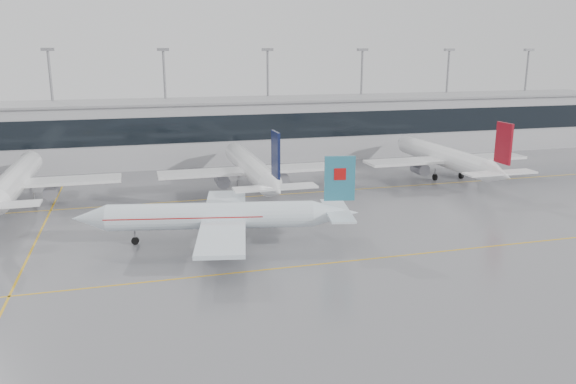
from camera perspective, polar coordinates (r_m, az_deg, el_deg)
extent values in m
plane|color=slate|center=(59.96, 3.10, -7.34)|extent=(320.00, 320.00, 0.00)
cube|color=gold|center=(59.95, 3.10, -7.34)|extent=(120.00, 0.25, 0.01)
cube|color=gold|center=(87.55, -3.16, -0.41)|extent=(120.00, 0.25, 0.01)
cube|color=gold|center=(72.27, -24.36, -4.84)|extent=(0.25, 60.00, 0.01)
cube|color=#A7A7AB|center=(117.32, -6.59, 6.20)|extent=(180.00, 15.00, 12.00)
cube|color=black|center=(109.74, -5.99, 6.47)|extent=(180.00, 0.20, 5.00)
cube|color=gray|center=(116.65, -6.68, 9.22)|extent=(182.00, 16.00, 0.40)
cylinder|color=gray|center=(122.25, -22.73, 7.89)|extent=(0.50, 0.50, 22.00)
cube|color=gray|center=(121.76, -23.25, 13.17)|extent=(2.40, 1.00, 0.60)
cylinder|color=gray|center=(121.53, -12.30, 8.62)|extent=(0.50, 0.50, 22.00)
cube|color=gray|center=(121.04, -12.59, 13.95)|extent=(2.40, 1.00, 0.60)
cylinder|color=gray|center=(124.75, -2.05, 9.06)|extent=(0.50, 0.50, 22.00)
cube|color=gray|center=(124.28, -2.10, 14.26)|extent=(2.40, 1.00, 0.60)
cylinder|color=gray|center=(131.62, 7.43, 9.22)|extent=(0.50, 0.50, 22.00)
cube|color=gray|center=(131.17, 7.59, 14.14)|extent=(2.40, 1.00, 0.60)
cylinder|color=gray|center=(141.61, 15.77, 9.15)|extent=(0.50, 0.50, 22.00)
cube|color=gray|center=(141.19, 16.08, 13.71)|extent=(2.40, 1.00, 0.60)
cylinder|color=gray|center=(154.11, 22.88, 8.94)|extent=(0.50, 0.50, 22.00)
cube|color=gray|center=(153.73, 23.29, 13.12)|extent=(2.40, 1.00, 0.60)
cylinder|color=white|center=(66.00, -7.84, -2.41)|extent=(23.88, 7.68, 3.11)
cone|color=white|center=(68.31, -19.53, -2.54)|extent=(4.53, 3.83, 3.11)
cone|color=white|center=(66.68, 4.85, -2.15)|extent=(6.10, 4.14, 3.11)
cube|color=white|center=(66.04, -6.52, -2.72)|extent=(9.91, 26.19, 0.45)
cube|color=white|center=(66.63, 5.02, -1.90)|extent=(4.67, 10.24, 0.25)
cube|color=teal|center=(65.70, 5.27, 1.39)|extent=(3.60, 1.04, 5.31)
cylinder|color=gray|center=(61.96, -7.11, -5.33)|extent=(3.94, 2.76, 2.10)
cylinder|color=gray|center=(71.08, -6.76, -2.77)|extent=(3.94, 2.76, 2.10)
cylinder|color=gray|center=(67.80, -15.29, -4.29)|extent=(0.20, 0.20, 1.29)
cylinder|color=black|center=(68.00, -15.26, -4.80)|extent=(0.94, 0.47, 0.90)
cylinder|color=gray|center=(64.05, -5.67, -4.83)|extent=(0.24, 0.24, 1.29)
cylinder|color=black|center=(64.26, -5.65, -5.37)|extent=(1.17, 0.66, 1.10)
cylinder|color=gray|center=(68.99, -5.58, -3.44)|extent=(0.24, 0.24, 1.29)
cylinder|color=black|center=(69.18, -5.57, -3.94)|extent=(1.17, 0.66, 1.10)
cube|color=#B70F0F|center=(65.58, 5.28, 1.85)|extent=(1.46, 0.71, 1.40)
cube|color=#B70F0F|center=(66.21, -10.44, -2.28)|extent=(18.27, 6.59, 0.12)
cylinder|color=white|center=(91.27, -25.92, 1.22)|extent=(3.59, 27.36, 3.59)
cone|color=white|center=(106.44, -24.50, 3.02)|extent=(3.59, 4.00, 3.59)
cube|color=white|center=(89.91, -26.05, 0.77)|extent=(29.64, 5.00, 0.45)
cylinder|color=gray|center=(89.93, -22.90, 0.11)|extent=(2.10, 3.60, 2.10)
cylinder|color=gray|center=(102.08, -24.76, 1.09)|extent=(0.20, 0.20, 1.56)
cylinder|color=black|center=(102.24, -24.72, 0.67)|extent=(0.30, 0.90, 0.90)
cylinder|color=gray|center=(88.94, -24.38, -0.56)|extent=(0.24, 0.24, 1.56)
cylinder|color=black|center=(89.12, -24.33, -1.05)|extent=(0.45, 1.10, 1.10)
cylinder|color=white|center=(91.47, -3.87, 2.64)|extent=(3.59, 27.36, 3.59)
cone|color=white|center=(106.62, -5.59, 4.25)|extent=(3.59, 4.00, 3.59)
cone|color=white|center=(75.78, -1.32, 0.27)|extent=(3.59, 5.60, 3.59)
cube|color=white|center=(90.11, -3.67, 2.21)|extent=(29.64, 5.00, 0.45)
cube|color=white|center=(75.52, -1.28, 0.46)|extent=(11.40, 2.80, 0.25)
cube|color=#0F1539|center=(74.39, -1.27, 3.84)|extent=(0.35, 3.60, 6.12)
cylinder|color=gray|center=(90.08, -6.71, 1.16)|extent=(2.10, 3.60, 2.10)
cylinder|color=gray|center=(91.98, -0.79, 1.53)|extent=(2.10, 3.60, 2.10)
cylinder|color=gray|center=(102.26, -5.07, 2.37)|extent=(0.20, 0.20, 1.56)
cylinder|color=black|center=(102.42, -5.06, 1.94)|extent=(0.30, 0.90, 0.90)
cylinder|color=gray|center=(89.12, -5.15, 0.69)|extent=(0.24, 0.24, 1.56)
cylinder|color=black|center=(89.30, -5.14, 0.20)|extent=(0.45, 1.10, 1.10)
cylinder|color=gray|center=(90.16, -1.90, 0.89)|extent=(0.24, 0.24, 1.56)
cylinder|color=black|center=(90.34, -1.89, 0.41)|extent=(0.45, 1.10, 1.10)
cylinder|color=white|center=(104.18, 15.37, 3.58)|extent=(3.59, 27.36, 3.59)
cone|color=white|center=(117.70, 11.49, 4.96)|extent=(3.59, 4.00, 3.59)
cone|color=white|center=(90.72, 20.65, 1.67)|extent=(3.59, 5.60, 3.59)
cube|color=white|center=(102.99, 15.78, 3.21)|extent=(29.64, 5.00, 0.45)
cube|color=white|center=(90.50, 20.74, 1.83)|extent=(11.40, 2.80, 0.25)
cube|color=maroon|center=(89.56, 21.06, 4.65)|extent=(0.35, 3.60, 6.12)
cylinder|color=gray|center=(101.32, 13.25, 2.32)|extent=(2.10, 3.60, 2.10)
cylinder|color=gray|center=(106.22, 17.81, 2.55)|extent=(2.10, 3.60, 2.10)
cylinder|color=gray|center=(113.77, 12.56, 3.28)|extent=(0.20, 0.20, 1.56)
cylinder|color=black|center=(113.91, 12.54, 2.89)|extent=(0.30, 0.90, 0.90)
cylinder|color=gray|center=(101.23, 14.73, 1.89)|extent=(0.24, 0.24, 1.56)
cylinder|color=black|center=(101.39, 14.70, 1.47)|extent=(0.45, 1.10, 1.10)
cylinder|color=gray|center=(103.92, 17.21, 2.03)|extent=(0.24, 0.24, 1.56)
cylinder|color=black|center=(104.07, 17.18, 1.61)|extent=(0.45, 1.10, 1.10)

